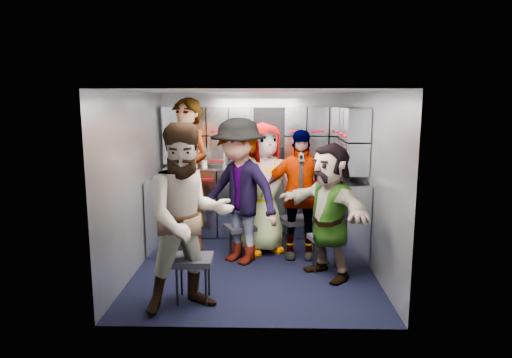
{
  "coord_description": "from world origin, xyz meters",
  "views": [
    {
      "loc": [
        0.14,
        -5.28,
        2.02
      ],
      "look_at": [
        0.01,
        0.35,
        1.02
      ],
      "focal_mm": 32.0,
      "sensor_mm": 36.0,
      "label": 1
    }
  ],
  "objects_px": {
    "jump_seat_center": "(263,218)",
    "attendant_arc_d": "(299,194)",
    "jump_seat_mid_left": "(240,229)",
    "attendant_standing": "(187,176)",
    "jump_seat_near_right": "(326,240)",
    "jump_seat_mid_right": "(297,222)",
    "attendant_arc_c": "(263,188)",
    "attendant_arc_a": "(189,219)",
    "jump_seat_near_left": "(193,262)",
    "attendant_arc_b": "(239,191)",
    "attendant_arc_e": "(329,211)"
  },
  "relations": [
    {
      "from": "attendant_arc_d",
      "to": "jump_seat_near_right",
      "type": "bearing_deg",
      "value": -56.41
    },
    {
      "from": "jump_seat_mid_right",
      "to": "attendant_arc_d",
      "type": "distance_m",
      "value": 0.45
    },
    {
      "from": "jump_seat_center",
      "to": "jump_seat_near_left",
      "type": "bearing_deg",
      "value": -112.04
    },
    {
      "from": "jump_seat_near_right",
      "to": "attendant_arc_e",
      "type": "relative_size",
      "value": 0.29
    },
    {
      "from": "jump_seat_near_left",
      "to": "jump_seat_mid_right",
      "type": "distance_m",
      "value": 1.9
    },
    {
      "from": "attendant_arc_d",
      "to": "attendant_arc_e",
      "type": "relative_size",
      "value": 1.06
    },
    {
      "from": "jump_seat_near_right",
      "to": "attendant_arc_b",
      "type": "relative_size",
      "value": 0.25
    },
    {
      "from": "jump_seat_mid_left",
      "to": "attendant_arc_e",
      "type": "bearing_deg",
      "value": -31.23
    },
    {
      "from": "jump_seat_mid_left",
      "to": "attendant_standing",
      "type": "relative_size",
      "value": 0.22
    },
    {
      "from": "attendant_arc_a",
      "to": "attendant_arc_c",
      "type": "bearing_deg",
      "value": 43.5
    },
    {
      "from": "jump_seat_mid_right",
      "to": "jump_seat_near_left",
      "type": "bearing_deg",
      "value": -127.24
    },
    {
      "from": "jump_seat_center",
      "to": "jump_seat_mid_right",
      "type": "height_order",
      "value": "jump_seat_center"
    },
    {
      "from": "jump_seat_mid_left",
      "to": "jump_seat_mid_right",
      "type": "height_order",
      "value": "jump_seat_mid_right"
    },
    {
      "from": "jump_seat_mid_left",
      "to": "jump_seat_center",
      "type": "distance_m",
      "value": 0.5
    },
    {
      "from": "attendant_arc_d",
      "to": "attendant_arc_c",
      "type": "bearing_deg",
      "value": 157.91
    },
    {
      "from": "jump_seat_near_left",
      "to": "attendant_standing",
      "type": "bearing_deg",
      "value": 101.09
    },
    {
      "from": "jump_seat_mid_right",
      "to": "attendant_standing",
      "type": "bearing_deg",
      "value": 178.07
    },
    {
      "from": "jump_seat_near_right",
      "to": "attendant_arc_a",
      "type": "xyz_separation_m",
      "value": [
        -1.44,
        -1.04,
        0.53
      ]
    },
    {
      "from": "jump_seat_center",
      "to": "attendant_arc_d",
      "type": "bearing_deg",
      "value": -39.9
    },
    {
      "from": "attendant_standing",
      "to": "jump_seat_mid_left",
      "type": "bearing_deg",
      "value": 21.06
    },
    {
      "from": "jump_seat_near_right",
      "to": "attendant_arc_b",
      "type": "distance_m",
      "value": 1.2
    },
    {
      "from": "jump_seat_mid_left",
      "to": "attendant_arc_b",
      "type": "xyz_separation_m",
      "value": [
        -0.0,
        -0.18,
        0.53
      ]
    },
    {
      "from": "jump_seat_near_left",
      "to": "jump_seat_mid_left",
      "type": "xyz_separation_m",
      "value": [
        0.4,
        1.31,
        -0.04
      ]
    },
    {
      "from": "jump_seat_near_right",
      "to": "attendant_arc_c",
      "type": "bearing_deg",
      "value": 138.07
    },
    {
      "from": "attendant_arc_b",
      "to": "attendant_arc_c",
      "type": "bearing_deg",
      "value": 90.52
    },
    {
      "from": "attendant_arc_e",
      "to": "jump_seat_center",
      "type": "bearing_deg",
      "value": -177.49
    },
    {
      "from": "attendant_arc_a",
      "to": "attendant_arc_d",
      "type": "bearing_deg",
      "value": 28.31
    },
    {
      "from": "jump_seat_near_left",
      "to": "attendant_arc_c",
      "type": "height_order",
      "value": "attendant_arc_c"
    },
    {
      "from": "jump_seat_center",
      "to": "jump_seat_near_right",
      "type": "xyz_separation_m",
      "value": [
        0.75,
        -0.85,
        -0.04
      ]
    },
    {
      "from": "jump_seat_mid_right",
      "to": "jump_seat_center",
      "type": "bearing_deg",
      "value": 156.21
    },
    {
      "from": "attendant_arc_a",
      "to": "attendant_arc_e",
      "type": "height_order",
      "value": "attendant_arc_a"
    },
    {
      "from": "attendant_arc_a",
      "to": "attendant_arc_c",
      "type": "height_order",
      "value": "attendant_arc_a"
    },
    {
      "from": "jump_seat_mid_right",
      "to": "attendant_arc_c",
      "type": "bearing_deg",
      "value": 177.41
    },
    {
      "from": "attendant_standing",
      "to": "attendant_arc_b",
      "type": "height_order",
      "value": "attendant_standing"
    },
    {
      "from": "jump_seat_mid_left",
      "to": "jump_seat_mid_right",
      "type": "bearing_deg",
      "value": 14.99
    },
    {
      "from": "attendant_arc_b",
      "to": "attendant_arc_d",
      "type": "height_order",
      "value": "attendant_arc_b"
    },
    {
      "from": "attendant_arc_a",
      "to": "attendant_arc_c",
      "type": "xyz_separation_m",
      "value": [
        0.69,
        1.71,
        -0.05
      ]
    },
    {
      "from": "attendant_arc_c",
      "to": "attendant_arc_d",
      "type": "relative_size",
      "value": 1.05
    },
    {
      "from": "attendant_standing",
      "to": "attendant_arc_a",
      "type": "distance_m",
      "value": 1.77
    },
    {
      "from": "jump_seat_center",
      "to": "jump_seat_near_right",
      "type": "bearing_deg",
      "value": -48.71
    },
    {
      "from": "jump_seat_near_left",
      "to": "attendant_arc_b",
      "type": "bearing_deg",
      "value": 70.52
    },
    {
      "from": "attendant_arc_a",
      "to": "attendant_arc_c",
      "type": "distance_m",
      "value": 1.85
    },
    {
      "from": "jump_seat_mid_left",
      "to": "attendant_standing",
      "type": "bearing_deg",
      "value": 160.52
    },
    {
      "from": "jump_seat_mid_left",
      "to": "jump_seat_center",
      "type": "bearing_deg",
      "value": 53.84
    },
    {
      "from": "jump_seat_mid_left",
      "to": "jump_seat_near_right",
      "type": "relative_size",
      "value": 1.03
    },
    {
      "from": "attendant_arc_c",
      "to": "jump_seat_near_left",
      "type": "bearing_deg",
      "value": -138.84
    },
    {
      "from": "attendant_arc_a",
      "to": "jump_seat_near_right",
      "type": "bearing_deg",
      "value": 11.29
    },
    {
      "from": "jump_seat_near_left",
      "to": "jump_seat_mid_left",
      "type": "height_order",
      "value": "jump_seat_near_left"
    },
    {
      "from": "jump_seat_near_left",
      "to": "attendant_arc_c",
      "type": "bearing_deg",
      "value": 65.65
    },
    {
      "from": "jump_seat_center",
      "to": "attendant_arc_b",
      "type": "relative_size",
      "value": 0.26
    }
  ]
}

